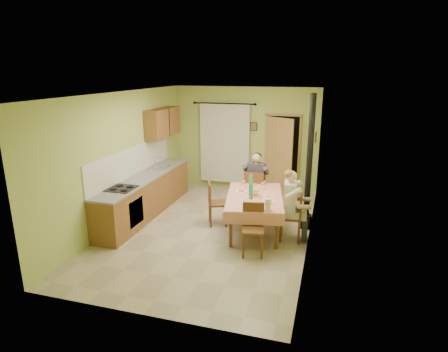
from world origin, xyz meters
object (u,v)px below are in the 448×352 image
(man_right, at_px, (292,197))
(stove_flue, at_px, (308,182))
(chair_far, at_px, (255,200))
(man_far, at_px, (256,176))
(chair_left, at_px, (217,212))
(dining_table, at_px, (254,213))
(chair_right, at_px, (291,226))
(chair_near, at_px, (253,239))

(man_right, height_order, stove_flue, stove_flue)
(chair_far, relative_size, man_far, 0.73)
(chair_left, bearing_deg, dining_table, 61.28)
(chair_right, bearing_deg, chair_far, 33.28)
(dining_table, distance_m, chair_right, 0.82)
(chair_right, height_order, man_far, man_far)
(chair_far, height_order, stove_flue, stove_flue)
(chair_right, distance_m, stove_flue, 1.01)
(chair_near, relative_size, man_far, 0.68)
(dining_table, distance_m, chair_near, 1.05)
(dining_table, bearing_deg, chair_far, 89.56)
(chair_far, height_order, chair_near, chair_far)
(dining_table, xyz_separation_m, man_far, (-0.19, 1.04, 0.50))
(dining_table, xyz_separation_m, chair_far, (-0.19, 1.02, -0.09))
(chair_left, bearing_deg, chair_near, 20.02)
(chair_right, distance_m, chair_left, 1.64)
(chair_far, height_order, chair_right, chair_far)
(chair_left, relative_size, stove_flue, 0.34)
(chair_far, distance_m, chair_near, 2.08)
(chair_far, distance_m, chair_right, 1.58)
(chair_far, bearing_deg, dining_table, -77.90)
(chair_left, height_order, man_far, man_far)
(man_right, bearing_deg, chair_far, 32.86)
(stove_flue, bearing_deg, man_far, 153.34)
(chair_right, height_order, stove_flue, stove_flue)
(chair_near, xyz_separation_m, man_far, (-0.38, 2.06, 0.59))
(man_far, relative_size, man_right, 1.00)
(chair_right, relative_size, chair_left, 1.02)
(chair_near, bearing_deg, stove_flue, -131.11)
(dining_table, bearing_deg, man_far, 89.38)
(dining_table, relative_size, man_far, 1.47)
(chair_far, bearing_deg, chair_near, -77.92)
(dining_table, distance_m, man_far, 1.17)
(man_right, bearing_deg, man_far, 32.51)
(stove_flue, bearing_deg, chair_near, -119.78)
(chair_far, relative_size, stove_flue, 0.36)
(man_far, distance_m, man_right, 1.59)
(stove_flue, bearing_deg, chair_far, 153.93)
(chair_near, xyz_separation_m, chair_left, (-1.02, 1.12, 0.00))
(dining_table, relative_size, chair_far, 2.02)
(chair_far, distance_m, man_right, 1.68)
(chair_far, xyz_separation_m, man_right, (0.96, -1.25, 0.59))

